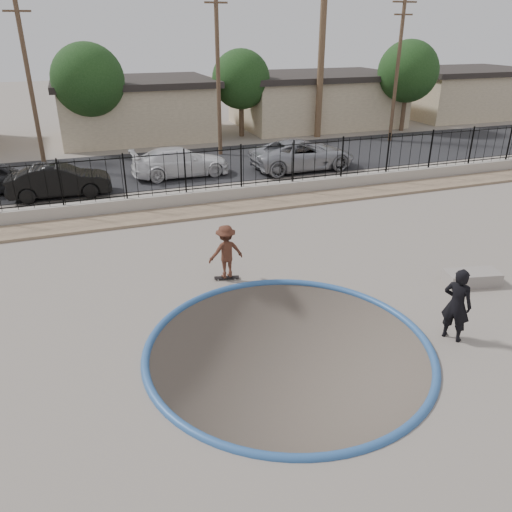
{
  "coord_description": "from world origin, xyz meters",
  "views": [
    {
      "loc": [
        -4.12,
        -10.2,
        7.08
      ],
      "look_at": [
        0.23,
        2.0,
        1.13
      ],
      "focal_mm": 35.0,
      "sensor_mm": 36.0,
      "label": 1
    }
  ],
  "objects": [
    {
      "name": "utility_pole_right",
      "position": [
        16.0,
        19.0,
        4.7
      ],
      "size": [
        1.7,
        0.24,
        9.0
      ],
      "color": "#473323",
      "rests_on": "ground"
    },
    {
      "name": "palm_right",
      "position": [
        12.0,
        22.0,
        7.33
      ],
      "size": [
        2.3,
        2.3,
        10.3
      ],
      "color": "brown",
      "rests_on": "ground"
    },
    {
      "name": "car_c",
      "position": [
        0.74,
        15.0,
        0.76
      ],
      "size": [
        5.05,
        2.18,
        1.45
      ],
      "primitive_type": "imported",
      "rotation": [
        0.0,
        0.0,
        1.6
      ],
      "color": "white",
      "rests_on": "street"
    },
    {
      "name": "videographer",
      "position": [
        4.0,
        -1.96,
        0.96
      ],
      "size": [
        0.75,
        0.83,
        1.91
      ],
      "primitive_type": "imported",
      "rotation": [
        0.0,
        0.0,
        2.1
      ],
      "color": "black",
      "rests_on": "ground"
    },
    {
      "name": "street_tree_right",
      "position": [
        19.0,
        22.0,
        4.19
      ],
      "size": [
        4.32,
        4.32,
        6.36
      ],
      "color": "#473323",
      "rests_on": "ground"
    },
    {
      "name": "car_b",
      "position": [
        -5.14,
        13.4,
        0.77
      ],
      "size": [
        4.51,
        1.66,
        1.48
      ],
      "primitive_type": "imported",
      "rotation": [
        0.0,
        0.0,
        1.55
      ],
      "color": "black",
      "rests_on": "street"
    },
    {
      "name": "house_east_far",
      "position": [
        28.0,
        26.5,
        1.97
      ],
      "size": [
        11.6,
        8.6,
        3.9
      ],
      "color": "tan",
      "rests_on": "ground"
    },
    {
      "name": "rock_strip",
      "position": [
        0.0,
        9.2,
        0.06
      ],
      "size": [
        42.0,
        1.6,
        0.11
      ],
      "primitive_type": "cube",
      "color": "#988263",
      "rests_on": "ground"
    },
    {
      "name": "street",
      "position": [
        0.0,
        17.0,
        0.02
      ],
      "size": [
        90.0,
        8.0,
        0.04
      ],
      "primitive_type": "cube",
      "color": "black",
      "rests_on": "ground"
    },
    {
      "name": "fence",
      "position": [
        0.0,
        10.3,
        1.5
      ],
      "size": [
        40.0,
        0.04,
        1.8
      ],
      "color": "black",
      "rests_on": "retaining_wall"
    },
    {
      "name": "concrete_ledge",
      "position": [
        6.53,
        0.22,
        0.2
      ],
      "size": [
        1.71,
        1.03,
        0.4
      ],
      "primitive_type": "cube",
      "rotation": [
        0.0,
        0.0,
        -0.22
      ],
      "color": "gray",
      "rests_on": "ground"
    },
    {
      "name": "skater",
      "position": [
        -0.37,
        3.0,
        0.83
      ],
      "size": [
        1.12,
        0.7,
        1.67
      ],
      "primitive_type": "imported",
      "rotation": [
        0.0,
        0.0,
        3.22
      ],
      "color": "brown",
      "rests_on": "ground"
    },
    {
      "name": "retaining_wall",
      "position": [
        0.0,
        10.3,
        0.3
      ],
      "size": [
        42.0,
        0.45,
        0.6
      ],
      "primitive_type": "cube",
      "color": "gray",
      "rests_on": "ground"
    },
    {
      "name": "house_east",
      "position": [
        14.0,
        26.5,
        1.97
      ],
      "size": [
        12.6,
        8.6,
        3.9
      ],
      "color": "tan",
      "rests_on": "ground"
    },
    {
      "name": "utility_pole_left",
      "position": [
        -6.0,
        19.0,
        4.7
      ],
      "size": [
        1.7,
        0.24,
        9.0
      ],
      "color": "#473323",
      "rests_on": "ground"
    },
    {
      "name": "coping_ring",
      "position": [
        0.0,
        -1.0,
        0.0
      ],
      "size": [
        7.04,
        7.04,
        0.2
      ],
      "primitive_type": "torus",
      "color": "#2E5895",
      "rests_on": "ground"
    },
    {
      "name": "skateboard",
      "position": [
        -0.37,
        3.0,
        0.05
      ],
      "size": [
        0.79,
        0.37,
        0.07
      ],
      "rotation": [
        0.0,
        0.0,
        -0.24
      ],
      "color": "black",
      "rests_on": "ground"
    },
    {
      "name": "street_tree_mid",
      "position": [
        7.0,
        24.0,
        3.84
      ],
      "size": [
        3.96,
        3.96,
        5.83
      ],
      "color": "#473323",
      "rests_on": "ground"
    },
    {
      "name": "ground",
      "position": [
        0.0,
        12.0,
        -1.1
      ],
      "size": [
        120.0,
        120.0,
        2.2
      ],
      "primitive_type": "cube",
      "color": "gray",
      "rests_on": "ground"
    },
    {
      "name": "car_d",
      "position": [
        7.25,
        14.14,
        0.83
      ],
      "size": [
        5.77,
        2.79,
        1.58
      ],
      "primitive_type": "imported",
      "rotation": [
        0.0,
        0.0,
        1.6
      ],
      "color": "#9899A0",
      "rests_on": "street"
    },
    {
      "name": "bowl_pit",
      "position": [
        0.0,
        -1.0,
        0.0
      ],
      "size": [
        6.84,
        6.84,
        1.8
      ],
      "primitive_type": null,
      "color": "#463B35",
      "rests_on": "ground"
    },
    {
      "name": "street_tree_left",
      "position": [
        -3.0,
        23.0,
        4.19
      ],
      "size": [
        4.32,
        4.32,
        6.36
      ],
      "color": "#473323",
      "rests_on": "ground"
    },
    {
      "name": "utility_pole_mid",
      "position": [
        4.0,
        19.0,
        4.96
      ],
      "size": [
        1.7,
        0.24,
        9.5
      ],
      "color": "#473323",
      "rests_on": "ground"
    },
    {
      "name": "house_center",
      "position": [
        0.0,
        26.5,
        1.97
      ],
      "size": [
        10.6,
        8.6,
        3.9
      ],
      "color": "tan",
      "rests_on": "ground"
    }
  ]
}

